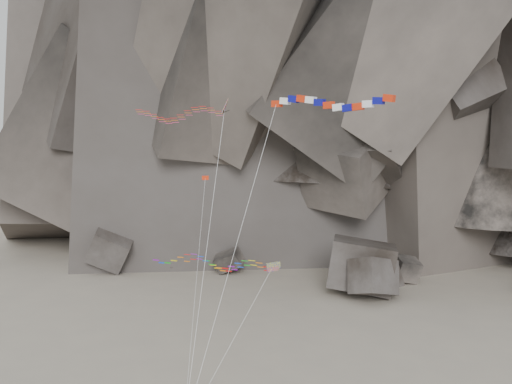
% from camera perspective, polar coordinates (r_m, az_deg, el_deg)
% --- Properties ---
extents(ground, '(260.00, 260.00, 0.00)m').
position_cam_1_polar(ground, '(60.46, -4.18, -16.18)').
color(ground, gray).
rests_on(ground, ground).
extents(headland, '(110.00, 70.00, 84.00)m').
position_cam_1_polar(headland, '(125.32, 6.53, 15.18)').
color(headland, '#5B514A').
rests_on(headland, ground).
extents(boulder_field, '(72.35, 18.16, 9.03)m').
position_cam_1_polar(boulder_field, '(92.09, -0.31, -6.36)').
color(boulder_field, '#47423F').
rests_on(boulder_field, ground).
extents(delta_kite, '(10.15, 15.59, 23.63)m').
position_cam_1_polar(delta_kite, '(58.22, -7.15, 6.93)').
color(delta_kite, red).
rests_on(delta_kite, ground).
extents(banner_kite, '(13.52, 13.53, 23.66)m').
position_cam_1_polar(banner_kite, '(51.32, 6.48, 7.80)').
color(banner_kite, red).
rests_on(banner_kite, ground).
extents(parafoil_kite, '(13.22, 15.73, 9.15)m').
position_cam_1_polar(parafoil_kite, '(59.76, -4.32, -6.18)').
color(parafoil_kite, '#D7EA0D').
rests_on(parafoil_kite, ground).
extents(pennant_kite, '(4.52, 17.14, 16.38)m').
position_cam_1_polar(pennant_kite, '(57.53, -4.85, -2.03)').
color(pennant_kite, red).
rests_on(pennant_kite, ground).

